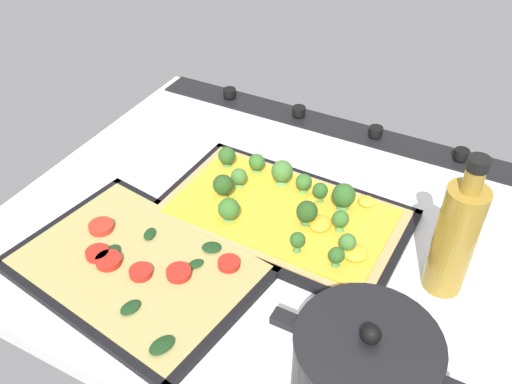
{
  "coord_description": "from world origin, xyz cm",
  "views": [
    {
      "loc": [
        -30.8,
        61.49,
        62.57
      ],
      "look_at": [
        1.02,
        0.97,
        6.69
      ],
      "focal_mm": 39.01,
      "sensor_mm": 36.0,
      "label": 1
    }
  ],
  "objects_px": {
    "baking_tray_front": "(282,217)",
    "baking_tray_back": "(138,268)",
    "broccoli_pizza": "(284,208)",
    "oil_bottle": "(455,239)",
    "cooking_pot": "(364,367)",
    "veggie_pizza_back": "(138,265)"
  },
  "relations": [
    {
      "from": "cooking_pot",
      "to": "baking_tray_front",
      "type": "bearing_deg",
      "value": -47.54
    },
    {
      "from": "baking_tray_back",
      "to": "oil_bottle",
      "type": "distance_m",
      "value": 0.46
    },
    {
      "from": "veggie_pizza_back",
      "to": "cooking_pot",
      "type": "relative_size",
      "value": 1.53
    },
    {
      "from": "veggie_pizza_back",
      "to": "oil_bottle",
      "type": "bearing_deg",
      "value": -156.4
    },
    {
      "from": "baking_tray_front",
      "to": "veggie_pizza_back",
      "type": "xyz_separation_m",
      "value": [
        0.14,
        0.21,
        0.01
      ]
    },
    {
      "from": "broccoli_pizza",
      "to": "baking_tray_back",
      "type": "height_order",
      "value": "broccoli_pizza"
    },
    {
      "from": "veggie_pizza_back",
      "to": "broccoli_pizza",
      "type": "bearing_deg",
      "value": -124.42
    },
    {
      "from": "cooking_pot",
      "to": "oil_bottle",
      "type": "distance_m",
      "value": 0.23
    },
    {
      "from": "baking_tray_back",
      "to": "baking_tray_front",
      "type": "bearing_deg",
      "value": -124.76
    },
    {
      "from": "veggie_pizza_back",
      "to": "cooking_pot",
      "type": "bearing_deg",
      "value": 174.26
    },
    {
      "from": "oil_bottle",
      "to": "broccoli_pizza",
      "type": "bearing_deg",
      "value": -6.28
    },
    {
      "from": "veggie_pizza_back",
      "to": "cooking_pot",
      "type": "xyz_separation_m",
      "value": [
        -0.36,
        0.04,
        0.04
      ]
    },
    {
      "from": "oil_bottle",
      "to": "baking_tray_front",
      "type": "bearing_deg",
      "value": -5.38
    },
    {
      "from": "broccoli_pizza",
      "to": "oil_bottle",
      "type": "relative_size",
      "value": 1.7
    },
    {
      "from": "veggie_pizza_back",
      "to": "cooking_pot",
      "type": "distance_m",
      "value": 0.37
    },
    {
      "from": "broccoli_pizza",
      "to": "oil_bottle",
      "type": "height_order",
      "value": "oil_bottle"
    },
    {
      "from": "broccoli_pizza",
      "to": "cooking_pot",
      "type": "distance_m",
      "value": 0.33
    },
    {
      "from": "baking_tray_front",
      "to": "baking_tray_back",
      "type": "distance_m",
      "value": 0.25
    },
    {
      "from": "baking_tray_back",
      "to": "veggie_pizza_back",
      "type": "xyz_separation_m",
      "value": [
        -0.0,
        -0.0,
        0.01
      ]
    },
    {
      "from": "baking_tray_back",
      "to": "veggie_pizza_back",
      "type": "bearing_deg",
      "value": -151.86
    },
    {
      "from": "oil_bottle",
      "to": "veggie_pizza_back",
      "type": "bearing_deg",
      "value": 23.6
    },
    {
      "from": "baking_tray_front",
      "to": "baking_tray_back",
      "type": "height_order",
      "value": "same"
    }
  ]
}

